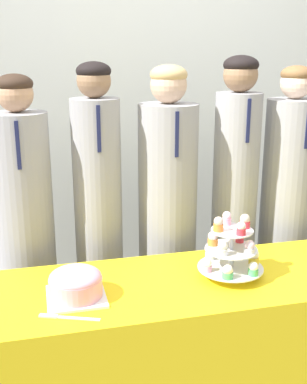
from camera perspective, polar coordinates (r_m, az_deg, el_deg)
wall_back at (r=3.13m, az=-1.90°, el=10.88°), size 9.00×0.06×2.70m
table at (r=2.30m, az=5.18°, el=-18.04°), size 1.73×0.58×0.70m
round_cake at (r=1.96m, az=-9.22°, el=-10.62°), size 0.23×0.23×0.13m
cake_knife at (r=1.87m, az=-11.12°, el=-14.33°), size 0.22×0.10×0.01m
cupcake_stand at (r=2.11m, az=9.19°, el=-6.70°), size 0.29×0.29×0.28m
student_0 at (r=2.51m, az=-14.81°, el=-5.46°), size 0.28×0.29×1.55m
student_1 at (r=2.51m, az=-6.50°, el=-4.02°), size 0.24×0.25×1.60m
student_2 at (r=2.59m, az=1.66°, el=-3.89°), size 0.31×0.31×1.59m
student_3 at (r=2.70m, az=9.50°, el=-2.24°), size 0.24×0.25×1.63m
student_4 at (r=2.85m, az=15.37°, el=-2.68°), size 0.29×0.30×1.58m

